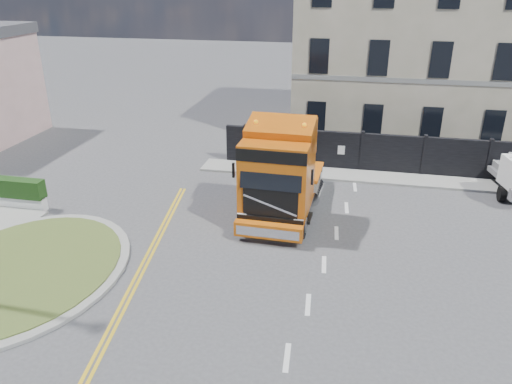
# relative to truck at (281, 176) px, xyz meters

# --- Properties ---
(ground) EXTENTS (120.00, 120.00, 0.00)m
(ground) POSITION_rel_truck_xyz_m (-0.85, -2.90, -1.84)
(ground) COLOR #424244
(ground) RESTS_ON ground
(traffic_island) EXTENTS (6.80, 6.80, 0.17)m
(traffic_island) POSITION_rel_truck_xyz_m (-7.85, -5.90, -1.76)
(traffic_island) COLOR gray
(traffic_island) RESTS_ON ground
(hoarding_fence) EXTENTS (18.80, 0.25, 2.00)m
(hoarding_fence) POSITION_rel_truck_xyz_m (5.70, 6.10, -0.84)
(hoarding_fence) COLOR black
(hoarding_fence) RESTS_ON ground
(georgian_building) EXTENTS (12.30, 10.30, 12.80)m
(georgian_building) POSITION_rel_truck_xyz_m (5.15, 13.60, 3.93)
(georgian_building) COLOR beige
(georgian_building) RESTS_ON ground
(pavement_far) EXTENTS (20.00, 1.60, 0.12)m
(pavement_far) POSITION_rel_truck_xyz_m (5.15, 5.20, -1.78)
(pavement_far) COLOR gray
(pavement_far) RESTS_ON ground
(truck) EXTENTS (2.74, 6.91, 4.10)m
(truck) POSITION_rel_truck_xyz_m (0.00, 0.00, 0.00)
(truck) COLOR black
(truck) RESTS_ON ground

